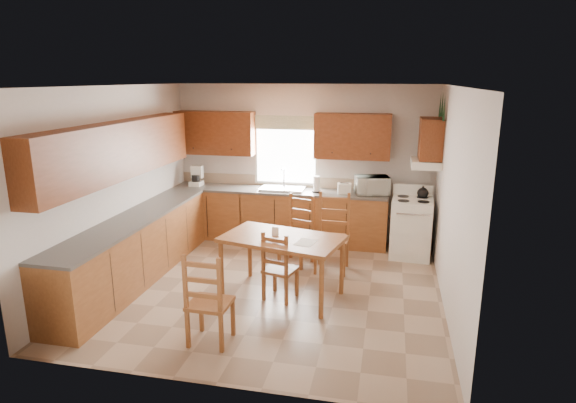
% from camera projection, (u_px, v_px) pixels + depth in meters
% --- Properties ---
extents(floor, '(4.50, 4.50, 0.00)m').
position_uv_depth(floor, '(273.00, 287.00, 6.64)').
color(floor, '#9D8268').
rests_on(floor, ground).
extents(ceiling, '(4.50, 4.50, 0.00)m').
position_uv_depth(ceiling, '(271.00, 86.00, 5.96)').
color(ceiling, brown).
rests_on(ceiling, floor).
extents(wall_left, '(4.50, 4.50, 0.00)m').
position_uv_depth(wall_left, '(117.00, 184.00, 6.76)').
color(wall_left, beige).
rests_on(wall_left, floor).
extents(wall_right, '(4.50, 4.50, 0.00)m').
position_uv_depth(wall_right, '(452.00, 201.00, 5.84)').
color(wall_right, beige).
rests_on(wall_right, floor).
extents(wall_back, '(4.50, 4.50, 0.00)m').
position_uv_depth(wall_back, '(303.00, 163.00, 8.43)').
color(wall_back, beige).
rests_on(wall_back, floor).
extents(wall_front, '(4.50, 4.50, 0.00)m').
position_uv_depth(wall_front, '(209.00, 250.00, 4.17)').
color(wall_front, beige).
rests_on(wall_front, floor).
extents(lower_cab_back, '(3.75, 0.60, 0.88)m').
position_uv_depth(lower_cab_back, '(279.00, 216.00, 8.45)').
color(lower_cab_back, brown).
rests_on(lower_cab_back, floor).
extents(lower_cab_left, '(0.60, 3.60, 0.88)m').
position_uv_depth(lower_cab_left, '(136.00, 250.00, 6.78)').
color(lower_cab_left, brown).
rests_on(lower_cab_left, floor).
extents(counter_back, '(3.75, 0.63, 0.04)m').
position_uv_depth(counter_back, '(278.00, 191.00, 8.33)').
color(counter_back, '#514D48').
rests_on(counter_back, lower_cab_back).
extents(counter_left, '(0.63, 3.60, 0.04)m').
position_uv_depth(counter_left, '(133.00, 219.00, 6.66)').
color(counter_left, '#514D48').
rests_on(counter_left, lower_cab_left).
extents(backsplash, '(3.75, 0.01, 0.18)m').
position_uv_depth(backsplash, '(282.00, 181.00, 8.58)').
color(backsplash, gray).
rests_on(backsplash, counter_back).
extents(upper_cab_back_left, '(1.41, 0.33, 0.75)m').
position_uv_depth(upper_cab_back_left, '(215.00, 133.00, 8.46)').
color(upper_cab_back_left, brown).
rests_on(upper_cab_back_left, wall_back).
extents(upper_cab_back_right, '(1.25, 0.33, 0.75)m').
position_uv_depth(upper_cab_back_right, '(353.00, 136.00, 7.97)').
color(upper_cab_back_right, brown).
rests_on(upper_cab_back_right, wall_back).
extents(upper_cab_left, '(0.33, 3.60, 0.75)m').
position_uv_depth(upper_cab_left, '(118.00, 150.00, 6.45)').
color(upper_cab_left, brown).
rests_on(upper_cab_left, wall_left).
extents(upper_cab_stove, '(0.33, 0.62, 0.62)m').
position_uv_depth(upper_cab_stove, '(431.00, 139.00, 7.30)').
color(upper_cab_stove, brown).
rests_on(upper_cab_stove, wall_right).
extents(range_hood, '(0.44, 0.62, 0.12)m').
position_uv_depth(range_hood, '(426.00, 163.00, 7.40)').
color(range_hood, white).
rests_on(range_hood, wall_right).
extents(window_frame, '(1.13, 0.02, 1.18)m').
position_uv_depth(window_frame, '(286.00, 151.00, 8.41)').
color(window_frame, white).
rests_on(window_frame, wall_back).
extents(window_pane, '(1.05, 0.01, 1.10)m').
position_uv_depth(window_pane, '(286.00, 151.00, 8.41)').
color(window_pane, white).
rests_on(window_pane, wall_back).
extents(window_valance, '(1.19, 0.01, 0.24)m').
position_uv_depth(window_valance, '(286.00, 123.00, 8.26)').
color(window_valance, '#4E6E42').
rests_on(window_valance, wall_back).
extents(sink_basin, '(0.75, 0.45, 0.04)m').
position_uv_depth(sink_basin, '(283.00, 189.00, 8.31)').
color(sink_basin, silver).
rests_on(sink_basin, counter_back).
extents(pine_decal_a, '(0.22, 0.22, 0.36)m').
position_uv_depth(pine_decal_a, '(444.00, 108.00, 6.85)').
color(pine_decal_a, '#15391C').
rests_on(pine_decal_a, wall_right).
extents(pine_decal_b, '(0.22, 0.22, 0.36)m').
position_uv_depth(pine_decal_b, '(442.00, 104.00, 7.14)').
color(pine_decal_b, '#15391C').
rests_on(pine_decal_b, wall_right).
extents(pine_decal_c, '(0.22, 0.22, 0.36)m').
position_uv_depth(pine_decal_c, '(440.00, 106.00, 7.46)').
color(pine_decal_c, '#15391C').
rests_on(pine_decal_c, wall_right).
extents(stove, '(0.66, 0.68, 0.93)m').
position_uv_depth(stove, '(411.00, 228.00, 7.68)').
color(stove, white).
rests_on(stove, floor).
extents(coffeemaker, '(0.23, 0.26, 0.34)m').
position_uv_depth(coffeemaker, '(196.00, 176.00, 8.59)').
color(coffeemaker, white).
rests_on(coffeemaker, counter_back).
extents(paper_towel, '(0.12, 0.12, 0.27)m').
position_uv_depth(paper_towel, '(317.00, 184.00, 8.12)').
color(paper_towel, white).
rests_on(paper_towel, counter_back).
extents(toaster, '(0.24, 0.17, 0.18)m').
position_uv_depth(toaster, '(344.00, 188.00, 8.01)').
color(toaster, white).
rests_on(toaster, counter_back).
extents(microwave, '(0.57, 0.47, 0.30)m').
position_uv_depth(microwave, '(372.00, 185.00, 7.97)').
color(microwave, white).
rests_on(microwave, counter_back).
extents(dining_table, '(1.67, 1.18, 0.81)m').
position_uv_depth(dining_table, '(282.00, 266.00, 6.29)').
color(dining_table, brown).
rests_on(dining_table, floor).
extents(chair_near_left, '(0.46, 0.45, 0.92)m').
position_uv_depth(chair_near_left, '(280.00, 265.00, 6.19)').
color(chair_near_left, brown).
rests_on(chair_near_left, floor).
extents(chair_near_right, '(0.45, 0.43, 1.04)m').
position_uv_depth(chair_near_right, '(210.00, 297.00, 5.14)').
color(chair_near_right, brown).
rests_on(chair_near_right, floor).
extents(chair_far_left, '(0.55, 0.54, 1.06)m').
position_uv_depth(chair_far_left, '(296.00, 231.00, 7.34)').
color(chair_far_left, brown).
rests_on(chair_far_left, floor).
extents(chair_far_right, '(0.49, 0.46, 1.14)m').
position_uv_depth(chair_far_right, '(332.00, 234.00, 7.07)').
color(chair_far_right, brown).
rests_on(chair_far_right, floor).
extents(table_paper, '(0.28, 0.33, 0.00)m').
position_uv_depth(table_paper, '(306.00, 242.00, 5.98)').
color(table_paper, white).
rests_on(table_paper, dining_table).
extents(table_card, '(0.09, 0.02, 0.12)m').
position_uv_depth(table_card, '(275.00, 232.00, 6.22)').
color(table_card, white).
rests_on(table_card, dining_table).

